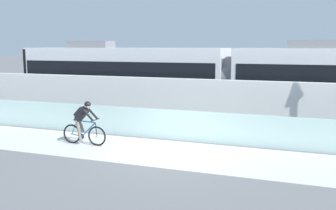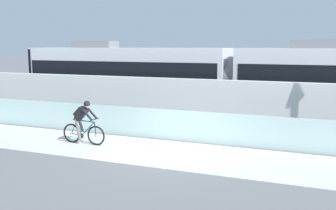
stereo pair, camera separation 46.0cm
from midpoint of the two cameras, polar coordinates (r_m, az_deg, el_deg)
ground_plane at (r=13.14m, az=0.90°, el=-7.07°), size 200.00×200.00×0.00m
bike_path_deck at (r=13.14m, az=0.90°, el=-7.04°), size 32.00×3.20×0.01m
glass_parapet at (r=14.70m, az=3.51°, el=-3.06°), size 32.00×0.05×1.16m
concrete_barrier_wall at (r=16.30m, az=5.54°, el=-0.08°), size 32.00×0.36×2.19m
tram_rail_near at (r=18.84m, az=7.64°, el=-2.30°), size 32.00×0.08×0.01m
tram_rail_far at (r=20.21m, az=8.66°, el=-1.57°), size 32.00×0.08×0.01m
tram at (r=19.13m, az=10.16°, el=3.52°), size 22.56×2.54×3.81m
cyclist_on_bike at (r=14.44m, az=-11.42°, el=-2.54°), size 1.77×0.58×1.61m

